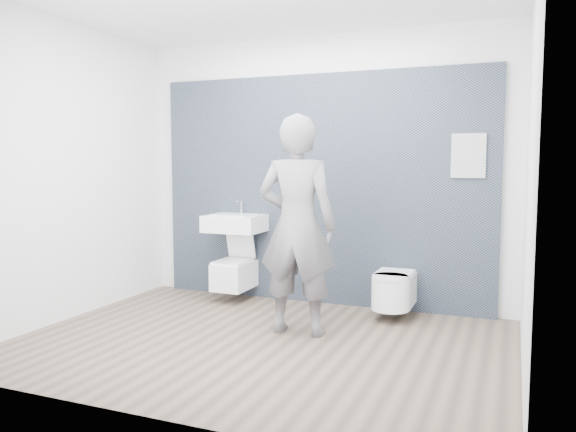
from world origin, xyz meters
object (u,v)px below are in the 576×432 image
at_px(toilet_square, 234,273).
at_px(washbasin, 235,223).
at_px(visitor, 297,226).
at_px(toilet_rounded, 393,290).

bearing_deg(toilet_square, washbasin, 90.00).
relative_size(toilet_square, visitor, 0.35).
height_order(toilet_rounded, visitor, visitor).
bearing_deg(washbasin, toilet_rounded, -2.62).
bearing_deg(visitor, toilet_rounded, -135.86).
height_order(washbasin, visitor, visitor).
xyz_separation_m(toilet_square, toilet_rounded, (1.73, -0.06, -0.03)).
bearing_deg(visitor, washbasin, -44.00).
relative_size(toilet_rounded, visitor, 0.32).
distance_m(washbasin, toilet_square, 0.54).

